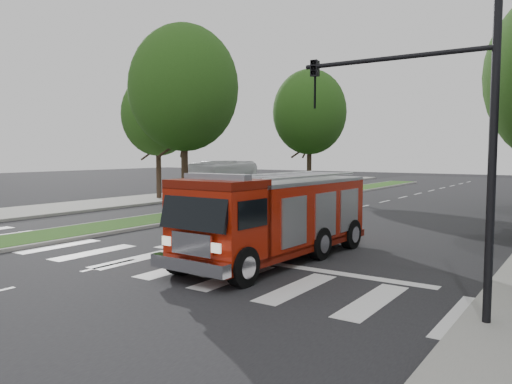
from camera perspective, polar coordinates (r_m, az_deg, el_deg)
ground at (r=18.71m, az=-6.87°, el=-6.08°), size 140.00×140.00×0.00m
sidewalk_left at (r=35.89m, az=-13.84°, el=-0.96°), size 5.00×80.00×0.15m
median at (r=36.79m, az=4.59°, el=-0.71°), size 3.00×50.00×0.15m
tree_median_near at (r=27.08m, az=-8.26°, el=11.66°), size 5.80×5.80×10.16m
tree_median_far at (r=38.51m, az=6.14°, el=9.06°), size 5.60×5.60×9.72m
tree_left_mid at (r=36.84m, az=-11.15°, el=8.70°), size 5.20×5.20×9.16m
streetlight_right_near at (r=10.71m, az=20.88°, el=10.83°), size 4.08×0.22×8.00m
fire_engine at (r=15.90m, az=2.36°, el=-2.91°), size 2.77×8.35×2.87m
city_bus at (r=39.30m, az=-3.66°, el=1.56°), size 5.10×10.28×2.79m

